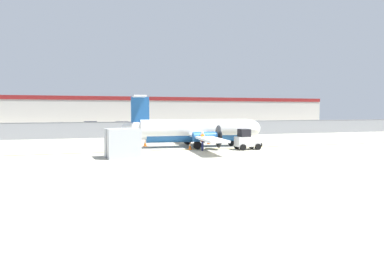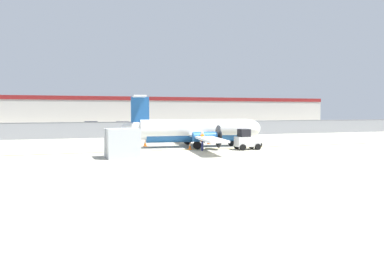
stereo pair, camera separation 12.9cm
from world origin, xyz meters
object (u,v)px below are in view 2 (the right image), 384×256
at_px(commuter_airplane, 197,130).
at_px(traffic_cone_near_left, 190,146).
at_px(traffic_cone_near_right, 145,143).
at_px(parked_car_0, 56,127).
at_px(ground_crew_worker, 202,140).
at_px(traffic_cone_far_right, 209,141).
at_px(parked_car_4, 194,125).
at_px(cargo_container, 122,143).
at_px(parked_car_2, 122,126).
at_px(parked_car_5, 232,127).
at_px(traffic_cone_far_left, 248,141).
at_px(parked_car_3, 166,126).
at_px(parked_car_1, 90,126).
at_px(baggage_tug, 247,140).

xyz_separation_m(commuter_airplane, traffic_cone_near_left, (-1.36, -2.03, -1.29)).
distance_m(traffic_cone_near_right, parked_car_0, 27.13).
height_order(ground_crew_worker, traffic_cone_far_right, ground_crew_worker).
bearing_deg(parked_car_4, traffic_cone_near_left, 73.23).
xyz_separation_m(cargo_container, parked_car_2, (3.12, 34.59, -0.21)).
xyz_separation_m(commuter_airplane, parked_car_5, (12.66, 20.87, -0.71)).
relative_size(cargo_container, traffic_cone_far_left, 4.10).
relative_size(parked_car_2, parked_car_4, 1.01).
relative_size(parked_car_2, parked_car_3, 0.98).
relative_size(ground_crew_worker, traffic_cone_near_left, 2.66).
relative_size(commuter_airplane, traffic_cone_near_right, 25.12).
xyz_separation_m(traffic_cone_near_right, traffic_cone_far_right, (6.89, 0.47, 0.00)).
bearing_deg(parked_car_0, parked_car_2, -172.63).
distance_m(cargo_container, parked_car_3, 31.56).
distance_m(cargo_container, parked_car_5, 33.53).
distance_m(parked_car_1, parked_car_3, 13.79).
distance_m(baggage_tug, parked_car_4, 31.02).
xyz_separation_m(commuter_airplane, baggage_tug, (3.59, -3.57, -0.75)).
bearing_deg(parked_car_2, traffic_cone_near_right, 92.86).
height_order(parked_car_1, parked_car_3, same).
distance_m(commuter_airplane, parked_car_2, 29.27).
distance_m(ground_crew_worker, parked_car_1, 35.27).
bearing_deg(cargo_container, traffic_cone_far_left, 18.28).
bearing_deg(baggage_tug, traffic_cone_far_left, 61.28).
relative_size(cargo_container, parked_car_5, 0.60).
bearing_deg(cargo_container, traffic_cone_near_left, 22.76).
bearing_deg(parked_car_4, traffic_cone_far_left, 86.24).
relative_size(cargo_container, parked_car_1, 0.62).
distance_m(commuter_airplane, baggage_tug, 5.12).
xyz_separation_m(ground_crew_worker, traffic_cone_far_left, (6.37, 3.95, -0.64)).
xyz_separation_m(commuter_airplane, traffic_cone_far_right, (2.06, 2.42, -1.29)).
xyz_separation_m(commuter_airplane, ground_crew_worker, (-0.58, -3.24, -0.65)).
bearing_deg(ground_crew_worker, traffic_cone_far_right, 95.04).
distance_m(cargo_container, parked_car_1, 36.53).
height_order(cargo_container, traffic_cone_far_right, cargo_container).
height_order(traffic_cone_near_left, parked_car_3, parked_car_3).
bearing_deg(parked_car_1, ground_crew_worker, 106.10).
height_order(commuter_airplane, parked_car_1, commuter_airplane).
bearing_deg(baggage_tug, ground_crew_worker, 174.04).
distance_m(ground_crew_worker, parked_car_2, 32.39).
height_order(parked_car_2, parked_car_4, same).
xyz_separation_m(traffic_cone_near_left, parked_car_1, (-8.58, 32.79, 0.58)).
bearing_deg(traffic_cone_near_right, parked_car_1, 100.05).
xyz_separation_m(traffic_cone_far_right, parked_car_5, (10.61, 18.45, 0.58)).
height_order(commuter_airplane, traffic_cone_near_left, commuter_airplane).
xyz_separation_m(baggage_tug, parked_car_0, (-18.78, 30.60, 0.04)).
bearing_deg(traffic_cone_near_left, traffic_cone_near_right, 131.08).
bearing_deg(traffic_cone_near_left, traffic_cone_far_left, 20.92).
xyz_separation_m(traffic_cone_far_left, parked_car_4, (2.20, 26.44, 0.58)).
height_order(traffic_cone_far_right, parked_car_5, parked_car_5).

